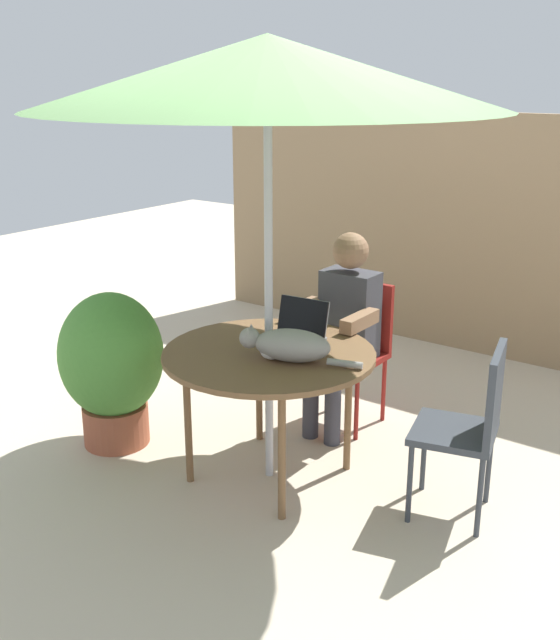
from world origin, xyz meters
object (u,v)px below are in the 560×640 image
Objects in this scene: person_seated at (343,322)px; laptop at (299,328)px; chair_occupied at (356,340)px; cat at (287,345)px; potted_plant_near_fence at (112,363)px; patio_umbrella at (268,73)px; patio_table at (269,361)px; chair_empty at (472,419)px.

laptop is at bearing -89.10° from person_seated.
laptop is (0.01, -0.65, 0.26)m from chair_occupied.
potted_plant_near_fence is (-1.15, -0.18, -0.31)m from cat.
laptop is (0.01, 0.27, -1.35)m from patio_umbrella.
person_seated is 1.41m from potted_plant_near_fence.
cat is (0.16, -0.05, -1.33)m from patio_umbrella.
patio_table is at bearing -90.00° from chair_occupied.
patio_table is 0.49× the size of patio_umbrella.
cat is at bearing 9.02° from potted_plant_near_fence.
laptop reaches higher than potted_plant_near_fence.
cat is (-0.89, -0.31, 0.28)m from chair_empty.
potted_plant_near_fence is (-0.99, -0.99, -0.19)m from person_seated.
patio_umbrella is at bearing 0.00° from patio_table.
person_seated is 3.87× the size of laptop.
patio_umbrella reaches higher than person_seated.
person_seated is (0.00, 0.75, -1.45)m from patio_umbrella.
cat is at bearing -17.91° from patio_umbrella.
chair_occupied is 1.02m from cat.
cat is (0.16, -0.05, 0.14)m from patio_table.
chair_occupied is 0.73× the size of person_seated.
chair_empty is at bearing -31.75° from chair_occupied.
person_seated is (-1.05, 0.49, 0.17)m from chair_empty.
chair_empty is 1.44× the size of cat.
chair_empty is 1.07m from laptop.
laptop is at bearing 88.36° from patio_table.
chair_occupied is at bearing 49.11° from potted_plant_near_fence.
chair_occupied is at bearing 148.25° from chair_empty.
potted_plant_near_fence is (-1.00, -0.50, -0.29)m from laptop.
patio_umbrella is 1.34m from cat.
patio_umbrella is 2.46× the size of potted_plant_near_fence.
potted_plant_near_fence reaches higher than chair_empty.
person_seated reaches higher than chair_occupied.
patio_table is 1.21× the size of potted_plant_near_fence.
patio_table is 1.26× the size of chair_empty.
chair_empty is at bearing -25.07° from person_seated.
chair_empty is 2.10m from potted_plant_near_fence.
cat is 0.67× the size of potted_plant_near_fence.
chair_occupied is (0.00, 0.91, -0.15)m from patio_table.
chair_empty is 0.96× the size of potted_plant_near_fence.
patio_umbrella is (0.00, 0.00, 1.47)m from patio_table.
potted_plant_near_fence reaches higher than chair_occupied.
laptop reaches higher than chair_occupied.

